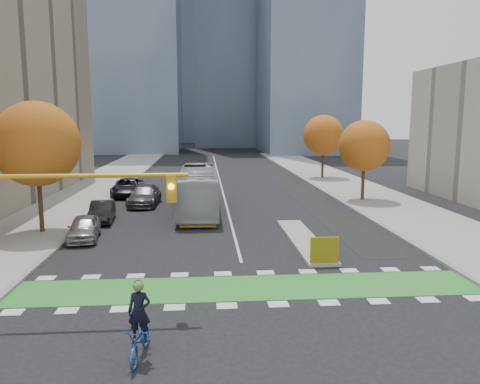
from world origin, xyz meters
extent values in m
plane|color=black|center=(0.00, 0.00, 0.00)|extent=(300.00, 300.00, 0.00)
cube|color=gray|center=(-13.50, 20.00, 0.07)|extent=(7.00, 120.00, 0.15)
cube|color=gray|center=(13.50, 20.00, 0.07)|extent=(7.00, 120.00, 0.15)
cube|color=gray|center=(-10.00, 20.00, 0.07)|extent=(0.30, 120.00, 0.16)
cube|color=gray|center=(10.00, 20.00, 0.07)|extent=(0.30, 120.00, 0.16)
cube|color=#2D892D|center=(0.00, 1.50, 0.01)|extent=(20.00, 3.00, 0.01)
cube|color=silver|center=(0.00, 40.00, 0.01)|extent=(0.15, 70.00, 0.01)
cube|color=black|center=(7.50, 30.00, 0.01)|extent=(2.50, 50.00, 0.01)
cube|color=gray|center=(4.00, 9.00, 0.08)|extent=(1.60, 10.00, 0.16)
cube|color=yellow|center=(4.00, 4.20, 0.80)|extent=(1.40, 0.12, 1.30)
cube|color=#47566B|center=(20.00, 85.00, 30.00)|extent=(18.00, 24.00, 60.00)
cube|color=#47566B|center=(-4.00, 140.00, 40.00)|extent=(26.00, 26.00, 80.00)
cylinder|color=#332114|center=(-12.00, 12.00, 2.62)|extent=(0.28, 0.28, 5.25)
sphere|color=#9E5A13|center=(-12.00, 12.00, 5.62)|extent=(5.20, 5.20, 5.20)
cylinder|color=#332114|center=(12.00, 22.00, 2.27)|extent=(0.28, 0.28, 4.55)
sphere|color=#9E5A13|center=(12.00, 22.00, 4.88)|extent=(4.40, 4.40, 4.40)
cylinder|color=#332114|center=(12.50, 38.00, 2.45)|extent=(0.28, 0.28, 4.90)
sphere|color=#9E5A13|center=(12.50, 38.00, 5.25)|extent=(4.80, 4.80, 4.80)
cylinder|color=#BF9914|center=(-6.50, -0.50, 5.10)|extent=(8.20, 0.16, 0.16)
cube|color=#BF9914|center=(-3.00, -0.50, 4.60)|extent=(0.35, 0.28, 1.00)
sphere|color=orange|center=(-3.00, -0.68, 4.70)|extent=(0.22, 0.22, 0.22)
imported|color=#1F4590|center=(-3.77, -4.18, 0.55)|extent=(0.95, 2.16, 1.10)
imported|color=black|center=(-3.77, -4.18, 1.48)|extent=(0.73, 0.52, 1.87)
sphere|color=#597F2D|center=(-3.77, -4.18, 2.26)|extent=(0.32, 0.32, 0.32)
imported|color=#ABAFB3|center=(-2.28, 18.33, 1.74)|extent=(3.00, 12.50, 3.48)
imported|color=#9E9EA3|center=(-9.00, 10.32, 0.72)|extent=(2.18, 4.39, 1.44)
imported|color=black|center=(-9.00, 15.32, 0.71)|extent=(1.91, 4.45, 1.43)
imported|color=#4E4E53|center=(-6.82, 21.56, 0.82)|extent=(2.56, 5.73, 1.63)
imported|color=black|center=(-9.00, 26.56, 0.81)|extent=(3.00, 5.98, 1.62)
camera|label=1|loc=(-1.80, -17.48, 7.09)|focal=35.00mm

